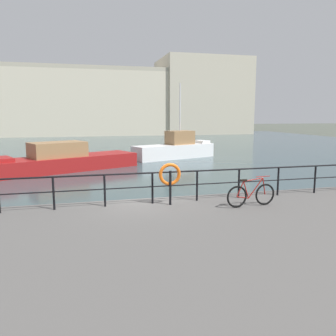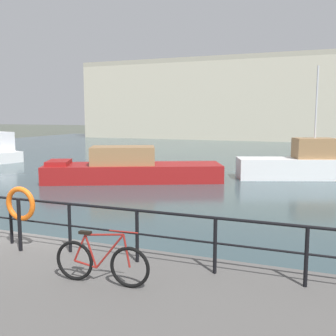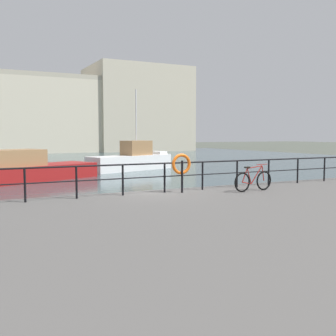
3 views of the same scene
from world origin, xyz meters
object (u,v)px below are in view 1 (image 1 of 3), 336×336
moored_red_daysailer (175,149)px  life_ring_stand (170,176)px  harbor_building (125,102)px  parked_bicycle (251,195)px  moored_cabin_cruiser (64,160)px

moored_red_daysailer → life_ring_stand: bearing=-126.4°
harbor_building → life_ring_stand: 56.85m
harbor_building → parked_bicycle: harbor_building is taller
moored_red_daysailer → parked_bicycle: moored_red_daysailer is taller
harbor_building → moored_cabin_cruiser: (-9.59, -43.21, -5.52)m
moored_cabin_cruiser → life_ring_stand: size_ratio=7.17×
parked_bicycle → life_ring_stand: 2.73m
moored_red_daysailer → life_ring_stand: (-5.09, -17.76, 0.93)m
moored_red_daysailer → life_ring_stand: size_ratio=5.53×
moored_red_daysailer → parked_bicycle: size_ratio=4.36×
harbor_building → parked_bicycle: size_ratio=34.44×
moored_red_daysailer → harbor_building: bearing=68.9°
moored_cabin_cruiser → life_ring_stand: bearing=82.1°
parked_bicycle → life_ring_stand: size_ratio=1.27×
moored_red_daysailer → life_ring_stand: moored_red_daysailer is taller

